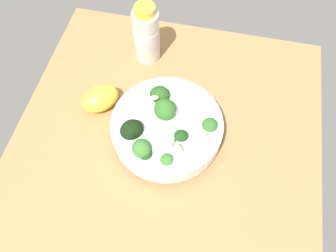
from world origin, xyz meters
TOP-DOWN VIEW (x-y plane):
  - ground_plane at (0.00, 0.00)cm, footprint 62.35×62.35cm
  - bowl_of_broccoli at (-0.02, -0.67)cm, footprint 21.87×21.87cm
  - lemon_wedge at (-15.33, 3.75)cm, footprint 9.72×9.73cm
  - bottle_tall at (-8.93, 19.33)cm, footprint 5.85×5.85cm

SIDE VIEW (x-z plane):
  - ground_plane at x=0.00cm, z-range -3.10..0.00cm
  - lemon_wedge at x=-15.33cm, z-range 0.00..4.94cm
  - bowl_of_broccoli at x=-0.02cm, z-range -0.90..8.00cm
  - bottle_tall at x=-8.93cm, z-range -0.37..14.18cm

